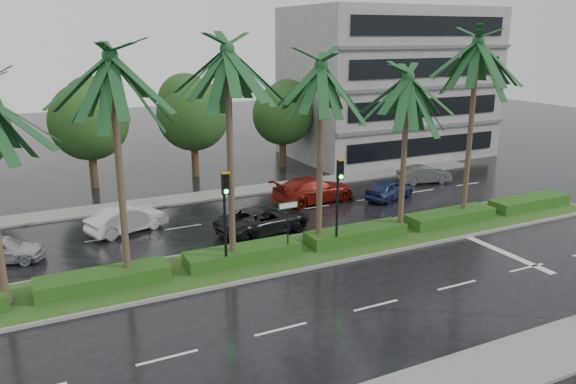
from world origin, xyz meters
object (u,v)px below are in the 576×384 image
car_red (314,190)px  car_white (127,219)px  street_sign (288,215)px  car_grey (424,174)px  car_darkgrey (264,220)px  signal_median_left (225,207)px  car_silver (1,249)px  car_blue (389,189)px

car_red → car_white: bearing=87.9°
car_red → street_sign: bearing=139.5°
car_grey → car_red: bearing=104.3°
street_sign → car_darkgrey: street_sign is taller
signal_median_left → car_grey: bearing=25.4°
street_sign → car_silver: 12.95m
car_red → car_grey: bearing=-90.8°
car_blue → car_grey: car_blue is taller
car_red → car_blue: bearing=-113.8°
signal_median_left → car_red: signal_median_left is taller
car_white → car_silver: bearing=86.9°
signal_median_left → car_silver: signal_median_left is taller
car_white → car_blue: (15.78, -1.12, -0.05)m
car_blue → car_grey: (4.50, 2.15, -0.02)m
car_darkgrey → car_red: (5.00, 3.72, 0.07)m
car_red → car_blue: 4.77m
signal_median_left → car_blue: (13.00, 6.15, -2.38)m
car_white → car_darkgrey: 7.08m
street_sign → signal_median_left: bearing=-176.5°
car_grey → street_sign: bearing=129.9°
car_blue → car_silver: bearing=71.8°
signal_median_left → car_grey: signal_median_left is taller
street_sign → car_grey: (14.50, 8.12, -1.52)m
car_darkgrey → car_blue: size_ratio=1.38×
signal_median_left → car_blue: size_ratio=1.19×
car_white → car_red: car_red is taller
car_grey → car_white: bearing=103.6°
car_silver → car_darkgrey: car_darkgrey is taller
signal_median_left → car_white: bearing=111.0°
car_silver → car_red: bearing=-63.2°
street_sign → car_blue: 11.74m
signal_median_left → car_darkgrey: 5.80m
car_grey → car_blue: bearing=126.2°
car_white → car_red: size_ratio=0.77×
car_silver → car_blue: car_blue is taller
car_silver → car_red: (17.12, 2.05, 0.15)m
street_sign → car_red: (5.50, 7.55, -1.35)m
signal_median_left → car_grey: (17.50, 8.31, -2.39)m
car_white → car_blue: bearing=-112.3°
car_grey → car_darkgrey: bearing=117.7°
signal_median_left → car_red: (8.50, 7.73, -2.23)m
car_red → car_grey: size_ratio=1.44×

